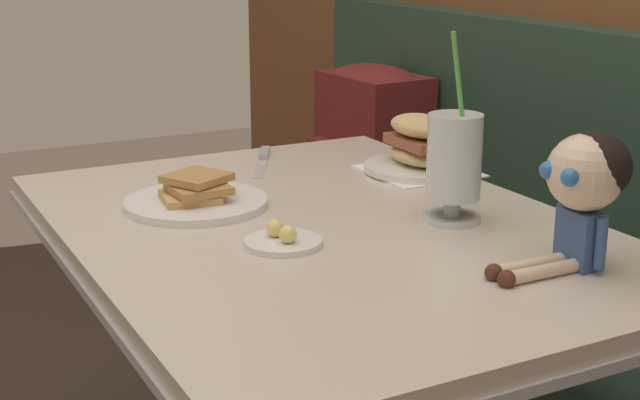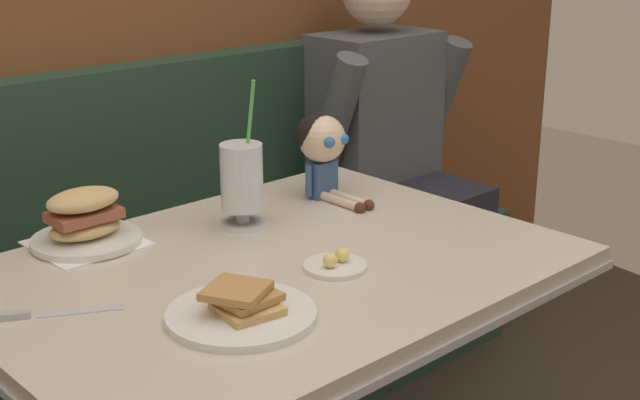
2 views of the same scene
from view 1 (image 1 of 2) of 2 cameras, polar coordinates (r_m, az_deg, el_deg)
The scene contains 9 objects.
booth_bench at distance 2.03m, azimuth 16.32°, elevation -10.01°, with size 2.60×0.48×1.00m.
diner_table at distance 1.59m, azimuth 0.23°, elevation -8.22°, with size 1.11×0.81×0.74m.
toast_plate at distance 1.62m, azimuth -7.66°, elevation 0.09°, with size 0.25×0.25×0.06m.
milkshake_glass at distance 1.52m, azimuth 8.27°, elevation 2.37°, with size 0.10×0.10×0.32m.
sandwich_plate at distance 1.85m, azimuth 6.16°, elevation 3.13°, with size 0.22×0.22×0.12m.
butter_saucer at distance 1.42m, azimuth -2.30°, elevation -2.47°, with size 0.12×0.12×0.04m.
butter_knife at distance 1.95m, azimuth -3.53°, elevation 2.64°, with size 0.22×0.13×0.01m.
seated_doll at distance 1.34m, azimuth 16.01°, elevation 1.20°, with size 0.11×0.22×0.20m.
backpack at distance 2.55m, azimuth 3.16°, elevation 3.96°, with size 0.31×0.26×0.41m.
Camera 1 is at (1.28, -0.50, 1.21)m, focal length 51.90 mm.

